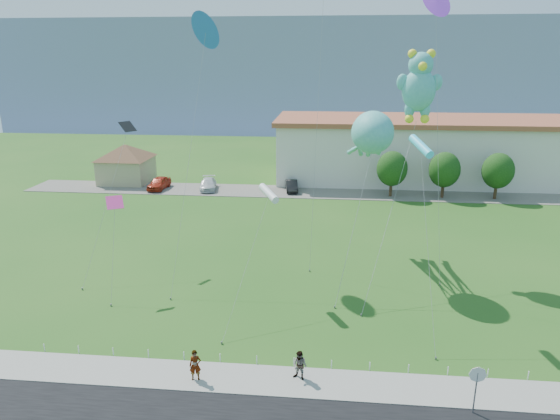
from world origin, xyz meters
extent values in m
plane|color=#215116|center=(0.00, 0.00, 0.00)|extent=(160.00, 160.00, 0.00)
cube|color=gray|center=(0.00, -2.75, 0.05)|extent=(80.00, 2.50, 0.10)
cube|color=#59544C|center=(0.00, 35.00, 0.03)|extent=(70.00, 6.00, 0.06)
cube|color=gray|center=(0.00, 120.00, 12.50)|extent=(160.00, 50.00, 25.00)
cube|color=tan|center=(-24.00, 38.00, 1.60)|extent=(6.00, 6.00, 3.20)
pyramid|color=brown|center=(-24.00, 38.00, 4.10)|extent=(9.20, 9.20, 1.80)
cube|color=beige|center=(26.00, 44.00, 3.80)|extent=(60.00, 14.00, 7.60)
cube|color=#974C31|center=(26.00, 44.00, 7.90)|extent=(61.00, 15.00, 0.60)
cylinder|color=slate|center=(9.50, -4.20, 1.10)|extent=(0.07, 0.07, 2.20)
cylinder|color=red|center=(9.50, -4.20, 2.10)|extent=(0.76, 0.04, 0.76)
cylinder|color=white|center=(9.50, -4.22, 2.10)|extent=(0.80, 0.02, 0.80)
cylinder|color=white|center=(-13.00, -1.30, 0.25)|extent=(0.05, 0.05, 0.50)
cylinder|color=white|center=(-11.00, -1.30, 0.25)|extent=(0.05, 0.05, 0.50)
cylinder|color=white|center=(-9.00, -1.30, 0.25)|extent=(0.05, 0.05, 0.50)
cylinder|color=white|center=(-7.00, -1.30, 0.25)|extent=(0.05, 0.05, 0.50)
cylinder|color=white|center=(-5.00, -1.30, 0.25)|extent=(0.05, 0.05, 0.50)
cylinder|color=white|center=(-3.00, -1.30, 0.25)|extent=(0.05, 0.05, 0.50)
cylinder|color=white|center=(-1.00, -1.30, 0.25)|extent=(0.05, 0.05, 0.50)
cylinder|color=white|center=(1.00, -1.30, 0.25)|extent=(0.05, 0.05, 0.50)
cylinder|color=white|center=(3.00, -1.30, 0.25)|extent=(0.05, 0.05, 0.50)
cylinder|color=white|center=(5.00, -1.30, 0.25)|extent=(0.05, 0.05, 0.50)
cylinder|color=white|center=(7.00, -1.30, 0.25)|extent=(0.05, 0.05, 0.50)
cylinder|color=white|center=(9.00, -1.30, 0.25)|extent=(0.05, 0.05, 0.50)
cylinder|color=white|center=(11.00, -1.30, 0.25)|extent=(0.05, 0.05, 0.50)
cylinder|color=white|center=(13.00, -1.30, 0.25)|extent=(0.05, 0.05, 0.50)
cylinder|color=#3F2B19|center=(10.00, 34.00, 1.10)|extent=(0.36, 0.36, 2.20)
ellipsoid|color=#14380F|center=(10.00, 34.00, 3.40)|extent=(3.60, 3.60, 4.14)
cylinder|color=#3F2B19|center=(16.00, 34.00, 1.10)|extent=(0.36, 0.36, 2.20)
ellipsoid|color=#14380F|center=(16.00, 34.00, 3.40)|extent=(3.60, 3.60, 4.14)
cylinder|color=#3F2B19|center=(22.00, 34.00, 1.10)|extent=(0.36, 0.36, 2.20)
ellipsoid|color=#14380F|center=(22.00, 34.00, 3.40)|extent=(3.60, 3.60, 4.14)
imported|color=gray|center=(-3.87, -3.06, 0.92)|extent=(0.66, 0.50, 1.63)
imported|color=gray|center=(1.39, -2.52, 0.88)|extent=(0.93, 0.85, 1.56)
imported|color=#AC2A15|center=(-18.51, 34.64, 0.82)|extent=(2.15, 4.59, 1.52)
imported|color=silver|center=(-12.34, 35.02, 0.74)|extent=(2.69, 4.94, 1.36)
imported|color=black|center=(-1.89, 35.27, 0.72)|extent=(1.92, 4.14, 1.31)
ellipsoid|color=teal|center=(5.60, 11.64, 10.72)|extent=(3.02, 3.93, 3.02)
sphere|color=white|center=(5.06, 10.45, 11.05)|extent=(0.48, 0.48, 0.48)
sphere|color=white|center=(6.14, 10.45, 11.05)|extent=(0.48, 0.48, 0.48)
cylinder|color=slate|center=(3.21, 5.42, 0.08)|extent=(0.10, 0.10, 0.16)
cylinder|color=gray|center=(4.41, 8.03, 5.04)|extent=(2.42, 5.25, 9.78)
ellipsoid|color=teal|center=(9.08, 14.53, 13.50)|extent=(2.48, 2.11, 3.10)
sphere|color=teal|center=(9.08, 14.53, 15.31)|extent=(1.81, 1.81, 1.81)
sphere|color=yellow|center=(8.41, 14.53, 16.08)|extent=(0.67, 0.67, 0.67)
sphere|color=yellow|center=(9.75, 14.53, 16.08)|extent=(0.67, 0.67, 0.67)
sphere|color=yellow|center=(9.08, 13.77, 15.22)|extent=(0.67, 0.67, 0.67)
ellipsoid|color=teal|center=(7.84, 14.53, 14.07)|extent=(0.86, 0.61, 1.20)
ellipsoid|color=teal|center=(10.32, 14.53, 14.07)|extent=(0.86, 0.61, 1.20)
ellipsoid|color=teal|center=(8.51, 14.53, 12.07)|extent=(0.76, 0.67, 1.24)
ellipsoid|color=teal|center=(9.65, 14.53, 12.07)|extent=(0.76, 0.67, 1.24)
sphere|color=yellow|center=(8.51, 14.34, 11.40)|extent=(0.67, 0.67, 0.67)
sphere|color=yellow|center=(9.65, 14.34, 11.40)|extent=(0.67, 0.67, 0.67)
cylinder|color=slate|center=(4.89, 4.50, 0.08)|extent=(0.10, 0.10, 0.16)
cylinder|color=gray|center=(6.98, 9.52, 5.69)|extent=(4.22, 10.06, 11.07)
cylinder|color=silver|center=(-1.35, 7.37, 7.19)|extent=(0.50, 2.25, 0.87)
cylinder|color=slate|center=(-3.29, 0.44, 0.08)|extent=(0.10, 0.10, 0.16)
cylinder|color=gray|center=(-2.32, 3.90, 3.58)|extent=(1.97, 6.95, 6.85)
cube|color=black|center=(-13.26, 13.67, 10.64)|extent=(1.29, 1.29, 0.86)
cylinder|color=slate|center=(-14.64, 6.41, 0.08)|extent=(0.10, 0.10, 0.16)
cylinder|color=gray|center=(-13.95, 10.04, 5.30)|extent=(1.41, 7.29, 10.29)
cone|color=purple|center=(9.65, 13.86, 19.63)|extent=(1.80, 1.33, 1.33)
cylinder|color=slate|center=(10.83, 9.62, 0.08)|extent=(0.10, 0.10, 0.16)
cylinder|color=gray|center=(10.24, 11.74, 9.79)|extent=(1.20, 4.26, 19.27)
cylinder|color=#38D3FC|center=(7.99, 5.82, 10.75)|extent=(0.50, 2.25, 0.87)
cylinder|color=slate|center=(8.67, 0.05, 0.08)|extent=(0.10, 0.10, 0.16)
cylinder|color=gray|center=(8.33, 2.93, 5.36)|extent=(0.71, 5.79, 10.40)
cone|color=blue|center=(-6.91, 14.57, 17.79)|extent=(1.80, 1.33, 1.33)
cylinder|color=slate|center=(-7.92, 5.55, 0.08)|extent=(0.10, 0.10, 0.16)
cylinder|color=gray|center=(-7.41, 10.06, 8.87)|extent=(1.03, 9.05, 17.44)
cylinder|color=slate|center=(1.32, 11.17, 0.08)|extent=(0.10, 0.10, 0.16)
cylinder|color=gray|center=(1.62, 13.64, 11.89)|extent=(0.63, 4.96, 23.46)
cube|color=#F33691|center=(-11.96, 7.20, 6.32)|extent=(1.29, 1.29, 0.86)
cylinder|color=slate|center=(-11.56, 4.23, 0.08)|extent=(0.10, 0.10, 0.16)
cylinder|color=gray|center=(-11.76, 5.72, 3.14)|extent=(0.43, 3.00, 5.97)
camera|label=1|loc=(2.52, -24.31, 15.73)|focal=32.00mm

